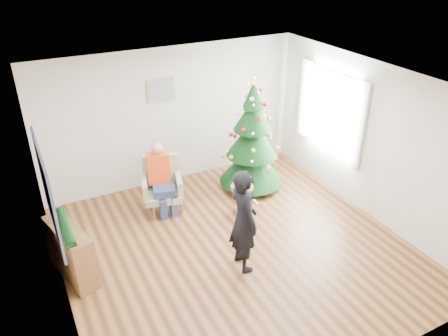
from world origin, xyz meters
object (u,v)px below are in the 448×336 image
christmas_tree (252,140)px  standing_man (244,221)px  stool (242,200)px  armchair (162,191)px  console (71,252)px

christmas_tree → standing_man: bearing=-123.2°
christmas_tree → stool: (-0.65, -0.80, -0.68)m
armchair → console: armchair is taller
christmas_tree → standing_man: christmas_tree is taller
christmas_tree → stool: bearing=-129.0°
standing_man → christmas_tree: bearing=-31.2°
armchair → console: bearing=-133.2°
armchair → standing_man: 2.08m
armchair → standing_man: standing_man is taller
standing_man → console: (-2.23, 0.91, -0.39)m
standing_man → console: standing_man is taller
christmas_tree → stool: christmas_tree is taller
christmas_tree → console: size_ratio=2.15×
stool → console: size_ratio=0.58×
standing_man → console: bearing=69.7°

